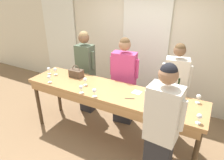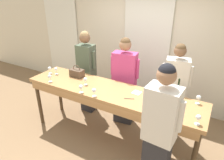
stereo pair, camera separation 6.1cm
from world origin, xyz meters
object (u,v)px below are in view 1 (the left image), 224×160
guest_cream_sweater (174,92)px  host_pouring (161,133)px  wine_glass_back_mid (94,91)px  wine_glass_back_left (81,87)px  guest_olive_jacket (86,72)px  tasting_bar (109,95)px  wine_glass_front_mid (49,77)px  wine_glass_front_left (199,97)px  wine_glass_center_right (49,69)px  wine_glass_center_mid (199,117)px  guest_pink_top (124,82)px  handbag (76,73)px  wine_glass_back_right (85,80)px  wine_bottle (178,90)px  wine_glass_center_left (174,112)px  wine_glass_front_right (55,70)px

guest_cream_sweater → host_pouring: host_pouring is taller
wine_glass_back_mid → wine_glass_back_left: bearing=-179.2°
wine_glass_back_mid → guest_olive_jacket: (-0.81, 0.91, -0.18)m
tasting_bar → guest_cream_sweater: 1.12m
wine_glass_back_left → wine_glass_front_mid: bearing=176.1°
wine_glass_front_left → wine_glass_front_mid: 2.50m
guest_olive_jacket → wine_glass_center_right: bearing=-128.7°
wine_glass_center_mid → wine_glass_back_mid: (-1.52, -0.05, 0.00)m
tasting_bar → guest_pink_top: 0.62m
handbag → wine_glass_front_left: handbag is taller
wine_glass_center_mid → wine_glass_back_right: same height
wine_glass_back_left → wine_glass_back_mid: same height
wine_bottle → wine_glass_back_mid: 1.29m
tasting_bar → wine_glass_front_mid: bearing=-167.8°
guest_pink_top → wine_bottle: bearing=-16.6°
wine_glass_front_mid → wine_glass_center_right: size_ratio=1.00×
wine_glass_front_left → wine_glass_back_mid: 1.56m
wine_glass_center_right → guest_cream_sweater: 2.40m
wine_glass_center_mid → wine_glass_center_right: bearing=174.3°
handbag → host_pouring: host_pouring is taller
tasting_bar → wine_glass_back_left: size_ratio=22.30×
handbag → wine_glass_back_mid: size_ratio=1.85×
wine_glass_front_left → guest_olive_jacket: bearing=171.4°
wine_glass_back_left → guest_olive_jacket: 1.09m
wine_glass_back_mid → wine_bottle: bearing=27.4°
wine_glass_back_left → wine_glass_back_mid: bearing=0.8°
wine_glass_front_mid → guest_cream_sweater: size_ratio=0.08×
wine_glass_center_right → guest_pink_top: (1.36, 0.58, -0.20)m
wine_bottle → handbag: 1.86m
wine_glass_center_left → wine_glass_back_right: 1.60m
wine_glass_center_right → guest_pink_top: guest_pink_top is taller
wine_glass_center_left → host_pouring: bearing=-104.4°
wine_bottle → wine_glass_center_mid: (0.38, -0.54, -0.02)m
wine_glass_center_left → host_pouring: 0.34m
handbag → wine_glass_center_left: bearing=-13.6°
tasting_bar → wine_glass_center_mid: 1.45m
wine_glass_front_left → wine_glass_center_left: size_ratio=1.00×
wine_glass_center_mid → wine_glass_center_right: 2.81m
guest_cream_sweater → wine_glass_back_right: bearing=-155.2°
wine_glass_center_mid → host_pouring: host_pouring is taller
wine_glass_back_left → guest_pink_top: (0.33, 0.91, -0.20)m
wine_glass_front_right → wine_glass_center_mid: 2.68m
handbag → guest_pink_top: bearing=28.7°
wine_glass_center_mid → host_pouring: (-0.38, -0.34, -0.15)m
guest_pink_top → guest_cream_sweater: (0.96, 0.00, 0.01)m
wine_glass_front_left → wine_glass_back_left: (-1.70, -0.57, 0.00)m
wine_glass_back_right → guest_olive_jacket: bearing=124.9°
wine_glass_center_mid → wine_glass_back_right: 1.90m
host_pouring → wine_bottle: bearing=90.3°
wine_glass_front_left → tasting_bar: bearing=-168.1°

